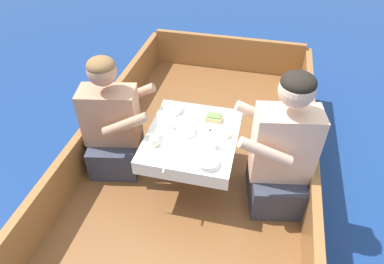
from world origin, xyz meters
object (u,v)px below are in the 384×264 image
coffee_cup_starboard (169,125)px  coffee_cup_center (226,134)px  coffee_cup_port (212,143)px  person_port (113,126)px  tin_can (154,142)px  person_starboard (281,154)px  sandwich (214,118)px

coffee_cup_starboard → coffee_cup_center: (0.40, 0.00, -0.00)m
coffee_cup_starboard → coffee_cup_center: bearing=0.0°
coffee_cup_port → coffee_cup_center: (0.07, 0.13, -0.01)m
person_port → tin_can: person_port is taller
person_starboard → coffee_cup_center: person_starboard is taller
person_starboard → person_port: bearing=-14.1°
person_port → person_starboard: size_ratio=0.91×
person_port → person_starboard: (1.23, -0.08, 0.05)m
person_starboard → tin_can: bearing=-2.7°
coffee_cup_center → sandwich: bearing=125.8°
person_starboard → coffee_cup_starboard: person_starboard is taller
person_port → person_starboard: person_starboard is taller
coffee_cup_center → person_port: bearing=179.8°
sandwich → tin_can: (-0.34, -0.34, -0.00)m
person_starboard → coffee_cup_port: size_ratio=11.63×
coffee_cup_starboard → person_port: bearing=179.7°
person_port → coffee_cup_center: 0.85m
person_port → coffee_cup_starboard: size_ratio=10.59×
coffee_cup_port → person_starboard: bearing=6.6°
person_port → coffee_cup_center: person_port is taller
person_port → coffee_cup_starboard: 0.45m
coffee_cup_port → coffee_cup_starboard: size_ratio=1.00×
coffee_cup_port → sandwich: bearing=98.5°
sandwich → coffee_cup_port: size_ratio=1.33×
coffee_cup_port → tin_can: bearing=-170.5°
coffee_cup_starboard → coffee_cup_center: 0.40m
sandwich → coffee_cup_starboard: same height
person_starboard → sandwich: size_ratio=8.72×
person_starboard → coffee_cup_starboard: (-0.78, 0.07, 0.04)m
sandwich → coffee_cup_center: size_ratio=1.35×
coffee_cup_center → tin_can: 0.49m
coffee_cup_port → coffee_cup_starboard: (-0.33, 0.13, -0.00)m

